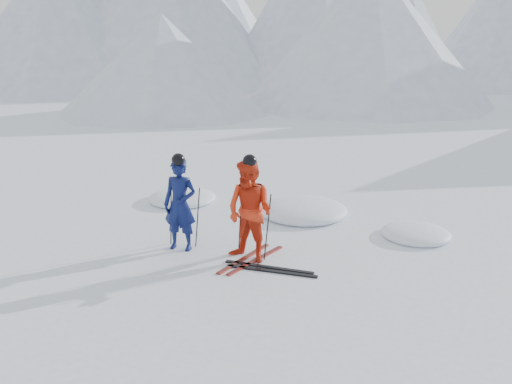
% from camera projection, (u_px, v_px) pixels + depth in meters
% --- Properties ---
extents(ground, '(160.00, 160.00, 0.00)m').
position_uv_depth(ground, '(340.00, 265.00, 10.10)').
color(ground, white).
rests_on(ground, ground).
extents(skier_blue, '(0.71, 0.49, 1.85)m').
position_uv_depth(skier_blue, '(180.00, 205.00, 10.64)').
color(skier_blue, '#0C1549').
rests_on(skier_blue, ground).
extents(skier_red, '(1.09, 0.94, 1.95)m').
position_uv_depth(skier_red, '(250.00, 211.00, 10.07)').
color(skier_red, red).
rests_on(skier_red, ground).
extents(pole_blue_left, '(0.12, 0.09, 1.23)m').
position_uv_depth(pole_blue_left, '(171.00, 216.00, 10.96)').
color(pole_blue_left, black).
rests_on(pole_blue_left, ground).
extents(pole_blue_right, '(0.12, 0.07, 1.23)m').
position_uv_depth(pole_blue_right, '(198.00, 217.00, 10.87)').
color(pole_blue_right, black).
rests_on(pole_blue_right, ground).
extents(pole_red_left, '(0.13, 0.10, 1.29)m').
position_uv_depth(pole_red_left, '(240.00, 222.00, 10.48)').
color(pole_red_left, black).
rests_on(pole_red_left, ground).
extents(pole_red_right, '(0.13, 0.09, 1.29)m').
position_uv_depth(pole_red_right, '(268.00, 227.00, 10.19)').
color(pole_red_right, black).
rests_on(pole_red_right, ground).
extents(ski_worn_left, '(0.43, 1.68, 0.03)m').
position_uv_depth(ski_worn_left, '(244.00, 258.00, 10.37)').
color(ski_worn_left, black).
rests_on(ski_worn_left, ground).
extents(ski_worn_right, '(0.54, 1.66, 0.03)m').
position_uv_depth(ski_worn_right, '(256.00, 260.00, 10.29)').
color(ski_worn_right, black).
rests_on(ski_worn_right, ground).
extents(ski_loose_a, '(1.70, 0.13, 0.03)m').
position_uv_depth(ski_loose_a, '(269.00, 267.00, 9.96)').
color(ski_loose_a, black).
rests_on(ski_loose_a, ground).
extents(ski_loose_b, '(1.70, 0.19, 0.03)m').
position_uv_depth(ski_loose_b, '(271.00, 271.00, 9.79)').
color(ski_loose_b, black).
rests_on(ski_loose_b, ground).
extents(snow_lumps, '(7.54, 2.44, 0.47)m').
position_uv_depth(snow_lumps, '(282.00, 213.00, 13.11)').
color(snow_lumps, white).
rests_on(snow_lumps, ground).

